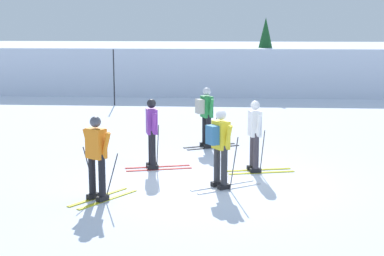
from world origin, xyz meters
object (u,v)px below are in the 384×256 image
object	(u,v)px
skier_green	(206,114)
skier_white	(255,134)
skier_purple	(152,132)
conifer_far_left	(265,50)
skier_yellow	(220,145)
trail_marker_pole	(114,78)
skier_orange	(97,156)

from	to	relation	value
skier_green	skier_white	xyz separation A→B (m)	(1.28, -2.63, -0.04)
skier_purple	conifer_far_left	distance (m)	15.16
skier_yellow	skier_white	xyz separation A→B (m)	(0.79, 1.45, -0.04)
conifer_far_left	skier_white	bearing A→B (deg)	-93.83
skier_white	trail_marker_pole	xyz separation A→B (m)	(-5.58, 10.71, 0.27)
trail_marker_pole	conifer_far_left	size ratio (longest dim) A/B	0.64
trail_marker_pole	skier_white	bearing A→B (deg)	-62.50
skier_white	conifer_far_left	size ratio (longest dim) A/B	0.46
skier_purple	skier_white	distance (m)	2.46
skier_green	skier_white	distance (m)	2.92
skier_yellow	conifer_far_left	xyz separation A→B (m)	(1.79, 16.28, 1.21)
skier_green	trail_marker_pole	xyz separation A→B (m)	(-4.29, 8.08, 0.23)
skier_green	skier_white	world-z (taller)	same
skier_green	skier_yellow	world-z (taller)	same
skier_green	skier_yellow	size ratio (longest dim) A/B	1.00
skier_orange	skier_green	bearing A→B (deg)	69.39
skier_white	conifer_far_left	distance (m)	14.91
trail_marker_pole	skier_orange	bearing A→B (deg)	-79.79
skier_orange	skier_purple	xyz separation A→B (m)	(0.74, 2.60, 0.00)
skier_green	skier_purple	world-z (taller)	same
skier_green	skier_yellow	xyz separation A→B (m)	(0.49, -4.08, 0.00)
skier_orange	conifer_far_left	bearing A→B (deg)	76.37
skier_green	trail_marker_pole	size ratio (longest dim) A/B	0.72
trail_marker_pole	conifer_far_left	xyz separation A→B (m)	(6.57, 4.12, 0.98)
skier_orange	skier_purple	bearing A→B (deg)	74.09
skier_white	skier_purple	bearing A→B (deg)	177.09
trail_marker_pole	conifer_far_left	world-z (taller)	conifer_far_left
skier_yellow	trail_marker_pole	bearing A→B (deg)	111.46
skier_green	skier_purple	xyz separation A→B (m)	(-1.18, -2.50, -0.04)
skier_yellow	trail_marker_pole	distance (m)	13.07
skier_purple	trail_marker_pole	xyz separation A→B (m)	(-3.11, 10.58, 0.27)
skier_yellow	conifer_far_left	world-z (taller)	conifer_far_left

